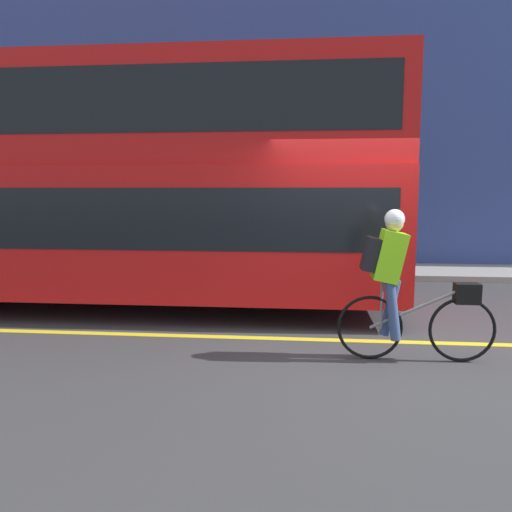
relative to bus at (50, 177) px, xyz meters
The scene contains 6 objects.
ground_plane 5.62m from the bus, 21.24° to the right, with size 80.00×80.00×0.00m, color #38383A.
road_center_line 5.52m from the bus, 18.19° to the right, with size 50.00×0.14×0.01m, color yellow.
sidewalk_curb 6.38m from the bus, 36.52° to the left, with size 60.00×1.83×0.12m.
building_facade 7.06m from the bus, 43.82° to the left, with size 60.00×0.30×8.30m.
bus is the anchor object (origin of this frame).
cyclist_on_bike 5.71m from the bus, 23.88° to the right, with size 1.70×0.32×1.66m.
Camera 1 is at (-0.80, -5.80, 1.84)m, focal length 35.00 mm.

